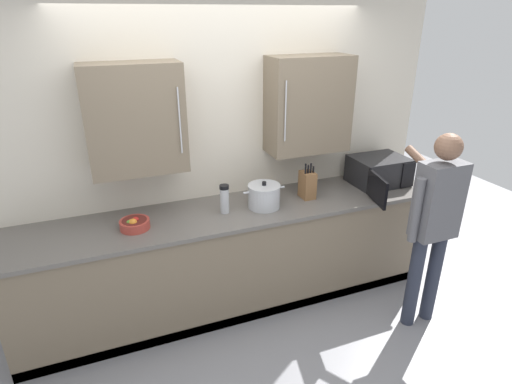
{
  "coord_description": "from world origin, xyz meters",
  "views": [
    {
      "loc": [
        -1.02,
        -2.35,
        2.44
      ],
      "look_at": [
        0.15,
        0.6,
        1.07
      ],
      "focal_mm": 29.27,
      "sensor_mm": 36.0,
      "label": 1
    }
  ],
  "objects": [
    {
      "name": "microwave_oven",
      "position": [
        1.42,
        0.69,
        1.05
      ],
      "size": [
        0.6,
        0.76,
        0.26
      ],
      "color": "black",
      "rests_on": "counter_unit"
    },
    {
      "name": "stock_pot",
      "position": [
        0.22,
        0.61,
        1.02
      ],
      "size": [
        0.37,
        0.28,
        0.23
      ],
      "color": "#B7BABF",
      "rests_on": "counter_unit"
    },
    {
      "name": "thermos_flask",
      "position": [
        -0.12,
        0.63,
        1.04
      ],
      "size": [
        0.08,
        0.08,
        0.24
      ],
      "color": "#B7BABF",
      "rests_on": "counter_unit"
    },
    {
      "name": "knife_block",
      "position": [
        0.66,
        0.65,
        1.05
      ],
      "size": [
        0.11,
        0.15,
        0.33
      ],
      "color": "brown",
      "rests_on": "counter_unit"
    },
    {
      "name": "ground_plane",
      "position": [
        0.0,
        0.0,
        0.0
      ],
      "size": [
        9.23,
        9.23,
        0.0
      ],
      "primitive_type": "plane",
      "color": "gray"
    },
    {
      "name": "fruit_bowl",
      "position": [
        -0.84,
        0.61,
        0.96
      ],
      "size": [
        0.23,
        0.23,
        0.1
      ],
      "color": "#AD3D33",
      "rests_on": "counter_unit"
    },
    {
      "name": "back_wall_tiled",
      "position": [
        0.0,
        0.99,
        1.45
      ],
      "size": [
        4.0,
        0.44,
        2.71
      ],
      "color": "beige",
      "rests_on": "ground_plane"
    },
    {
      "name": "person_figure",
      "position": [
        1.33,
        -0.17,
        0.99
      ],
      "size": [
        0.44,
        0.65,
        1.65
      ],
      "color": "#282D3D",
      "rests_on": "ground_plane"
    },
    {
      "name": "counter_unit",
      "position": [
        0.0,
        0.65,
        0.46
      ],
      "size": [
        3.69,
        0.71,
        0.92
      ],
      "color": "#756651",
      "rests_on": "ground_plane"
    }
  ]
}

